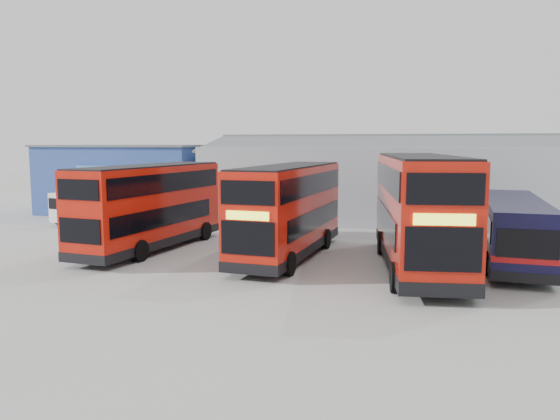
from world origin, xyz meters
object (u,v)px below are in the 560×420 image
(double_decker_right, at_px, (419,213))
(single_decker_blue, at_px, (513,231))
(double_decker_centre, at_px, (289,212))
(panel_van, at_px, (90,205))
(office_block, at_px, (133,178))
(maintenance_shed, at_px, (430,181))
(double_decker_left, at_px, (150,208))

(double_decker_right, xyz_separation_m, single_decker_blue, (4.03, 2.41, -0.98))
(double_decker_centre, relative_size, panel_van, 1.96)
(office_block, height_order, panel_van, office_block)
(double_decker_right, height_order, single_decker_blue, double_decker_right)
(double_decker_centre, bearing_deg, double_decker_right, -4.95)
(maintenance_shed, xyz_separation_m, double_decker_left, (-13.32, -15.33, -0.51))
(double_decker_left, relative_size, double_decker_right, 0.88)
(maintenance_shed, height_order, double_decker_centre, maintenance_shed)
(office_block, bearing_deg, maintenance_shed, 5.21)
(single_decker_blue, bearing_deg, office_block, -21.91)
(office_block, distance_m, double_decker_centre, 20.51)
(maintenance_shed, distance_m, double_decker_right, 16.10)
(double_decker_centre, xyz_separation_m, double_decker_right, (5.82, -0.88, 0.25))
(office_block, relative_size, double_decker_centre, 1.21)
(double_decker_centre, distance_m, double_decker_right, 5.89)
(double_decker_centre, bearing_deg, single_decker_blue, 12.47)
(maintenance_shed, bearing_deg, double_decker_centre, -112.56)
(double_decker_left, relative_size, single_decker_blue, 0.97)
(single_decker_blue, bearing_deg, maintenance_shed, -72.89)
(office_block, bearing_deg, double_decker_left, -56.92)
(double_decker_centre, xyz_separation_m, panel_van, (-15.35, 7.05, -0.93))
(double_decker_left, bearing_deg, single_decker_blue, -168.34)
(maintenance_shed, distance_m, panel_van, 23.20)
(maintenance_shed, height_order, panel_van, maintenance_shed)
(double_decker_left, relative_size, panel_van, 1.95)
(single_decker_blue, relative_size, panel_van, 2.01)
(maintenance_shed, relative_size, single_decker_blue, 2.92)
(panel_van, bearing_deg, maintenance_shed, 34.84)
(maintenance_shed, bearing_deg, panel_van, -159.35)
(double_decker_left, xyz_separation_m, panel_van, (-8.35, 7.16, -0.90))
(office_block, distance_m, double_decker_right, 25.70)
(office_block, xyz_separation_m, single_decker_blue, (25.52, -11.67, -1.19))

